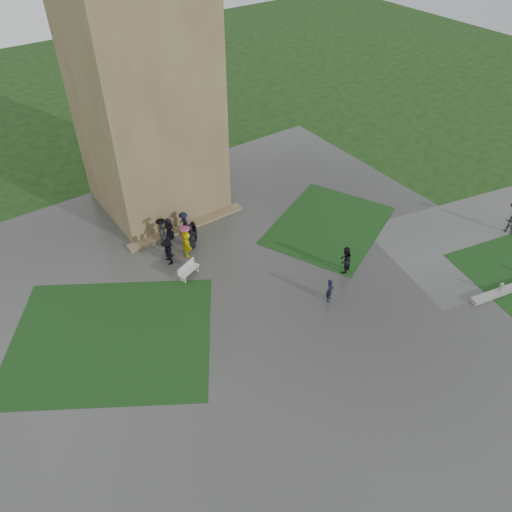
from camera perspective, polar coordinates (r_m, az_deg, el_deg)
ground at (r=29.31m, az=2.29°, el=-6.97°), size 120.00×120.00×0.00m
plaza at (r=30.42m, az=0.03°, el=-4.71°), size 34.00×34.00×0.02m
lawn_inset_left at (r=29.34m, az=-16.22°, el=-8.95°), size 14.10×13.46×0.01m
lawn_inset_right at (r=36.38m, az=8.32°, el=3.50°), size 11.12×10.15×0.01m
tower at (r=35.38m, az=-12.82°, el=18.51°), size 8.00×8.00×18.00m
tower_plinth at (r=36.04m, az=-7.86°, el=3.37°), size 9.00×0.80×0.22m
bench at (r=31.81m, az=-7.77°, el=-1.58°), size 1.65×1.06×0.92m
visitor_cluster at (r=33.62m, az=-8.90°, el=2.18°), size 3.24×3.70×2.50m
pedestrian_mid at (r=30.04m, az=8.44°, el=-3.88°), size 0.68×0.62×1.55m
pedestrian_near at (r=31.98m, az=10.14°, el=-0.46°), size 1.06×0.83×1.92m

